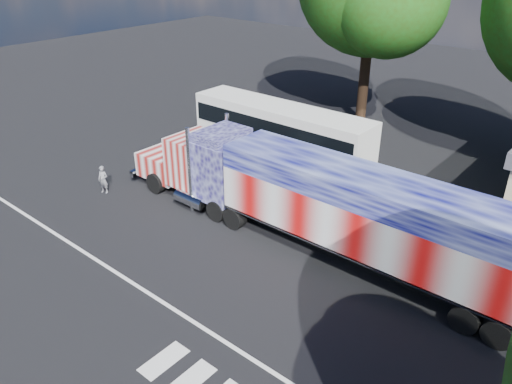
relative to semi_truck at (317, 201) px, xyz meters
The scene contains 5 objects.
ground 5.02m from the semi_truck, 127.97° to the right, with size 100.00×100.00×0.00m, color black.
lane_markings 7.73m from the semi_truck, 98.31° to the right, with size 30.00×2.67×0.01m.
semi_truck is the anchor object (origin of this frame).
coach_bus 9.26m from the semi_truck, 136.74° to the left, with size 11.25×2.62×3.27m.
woman 11.52m from the semi_truck, 166.02° to the right, with size 0.53×0.35×1.47m, color slate.
Camera 1 is at (12.31, -11.68, 11.75)m, focal length 35.00 mm.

